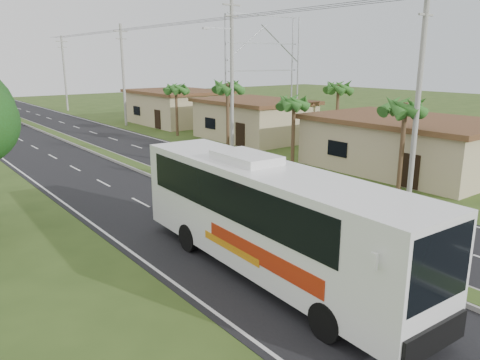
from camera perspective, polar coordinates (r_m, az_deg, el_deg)
ground at (r=19.38m, az=11.10°, el=-7.80°), size 180.00×180.00×0.00m
road_asphalt at (r=35.22m, az=-14.09°, el=2.18°), size 14.00×160.00×0.02m
median_strip at (r=35.20m, az=-14.10°, el=2.32°), size 1.20×160.00×0.18m
lane_edge_left at (r=33.19m, az=-24.68°, el=0.52°), size 0.12×160.00×0.01m
lane_edge_right at (r=38.32m, az=-4.91°, el=3.53°), size 0.12×160.00×0.01m
shop_near at (r=33.28m, az=19.49°, el=4.19°), size 8.60×12.60×3.52m
shop_mid at (r=43.90m, az=1.66°, el=7.42°), size 7.60×10.60×3.67m
shop_far at (r=55.35m, az=-7.69°, el=8.85°), size 8.60×11.60×3.82m
palm_verge_a at (r=27.12m, az=19.52°, el=8.35°), size 2.40×2.40×5.45m
palm_verge_b at (r=33.17m, az=6.60°, el=9.38°), size 2.40×2.40×5.05m
palm_verge_c at (r=38.06m, az=-1.54°, el=11.27°), size 2.40×2.40×5.85m
palm_verge_d at (r=45.89m, az=-7.82°, el=10.98°), size 2.40×2.40×5.25m
palm_behind_shop at (r=41.08m, az=11.91°, el=10.95°), size 2.40×2.40×5.65m
utility_pole_a at (r=26.09m, az=20.95°, el=10.07°), size 1.60×0.28×11.00m
utility_pole_b at (r=37.01m, az=-1.03°, el=12.94°), size 3.20×0.28×12.00m
utility_pole_c at (r=54.38m, az=-14.05°, el=12.41°), size 1.60×0.28×11.00m
utility_pole_d at (r=73.10m, az=-20.61°, el=12.16°), size 1.60×0.28×10.50m
billboard_lattice at (r=54.84m, az=2.88°, el=14.03°), size 10.18×1.18×12.07m
coach_bus_main at (r=15.86m, az=3.29°, el=-3.96°), size 3.16×12.75×4.09m
motorcyclist at (r=29.41m, az=-7.96°, el=1.65°), size 1.68×0.79×2.19m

